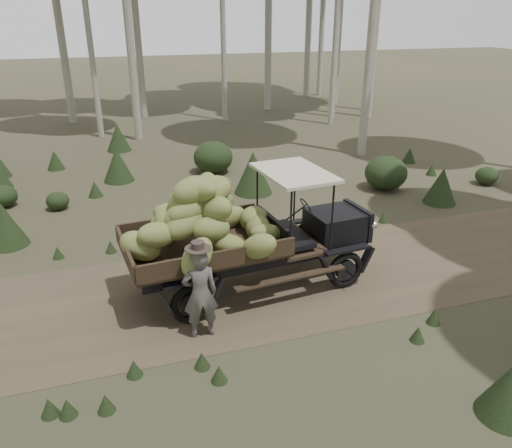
% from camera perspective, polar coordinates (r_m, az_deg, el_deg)
% --- Properties ---
extents(ground, '(120.00, 120.00, 0.00)m').
position_cam_1_polar(ground, '(10.45, -6.21, -8.01)').
color(ground, '#473D2B').
rests_on(ground, ground).
extents(dirt_track, '(70.00, 4.00, 0.01)m').
position_cam_1_polar(dirt_track, '(10.45, -6.21, -7.99)').
color(dirt_track, brown).
rests_on(dirt_track, ground).
extents(banana_truck, '(5.56, 2.77, 2.65)m').
position_cam_1_polar(banana_truck, '(9.81, -3.51, 0.04)').
color(banana_truck, black).
rests_on(banana_truck, ground).
extents(farmer, '(0.63, 0.46, 1.85)m').
position_cam_1_polar(farmer, '(8.81, -6.41, -7.79)').
color(farmer, '#4E4C47').
rests_on(farmer, ground).
extents(undergrowth, '(22.56, 23.22, 1.37)m').
position_cam_1_polar(undergrowth, '(11.52, -0.26, -1.71)').
color(undergrowth, '#233319').
rests_on(undergrowth, ground).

